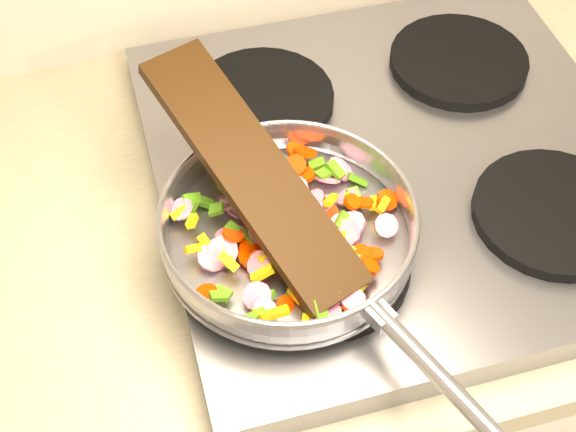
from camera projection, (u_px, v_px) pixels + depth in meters
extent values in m
cube|color=#939399|center=(397.00, 167.00, 1.02)|extent=(0.60, 0.60, 0.04)
cylinder|color=black|center=(325.00, 265.00, 0.89)|extent=(0.19, 0.19, 0.02)
cylinder|color=black|center=(554.00, 213.00, 0.93)|extent=(0.19, 0.19, 0.02)
cylinder|color=black|center=(262.00, 98.00, 1.06)|extent=(0.19, 0.19, 0.02)
cylinder|color=black|center=(459.00, 61.00, 1.10)|extent=(0.19, 0.19, 0.02)
cylinder|color=#9E9EA5|center=(288.00, 238.00, 0.90)|extent=(0.28, 0.28, 0.01)
torus|color=#9E9EA5|center=(288.00, 225.00, 0.88)|extent=(0.32, 0.32, 0.04)
torus|color=#9E9EA5|center=(288.00, 214.00, 0.86)|extent=(0.29, 0.29, 0.01)
cylinder|color=#9E9EA5|center=(438.00, 376.00, 0.75)|extent=(0.09, 0.18, 0.02)
cube|color=#9E9EA5|center=(379.00, 315.00, 0.80)|extent=(0.03, 0.04, 0.02)
cylinder|color=#F73300|center=(285.00, 304.00, 0.83)|extent=(0.03, 0.03, 0.02)
cube|color=yellow|center=(305.00, 258.00, 0.85)|extent=(0.02, 0.02, 0.02)
cube|color=yellow|center=(305.00, 323.00, 0.81)|extent=(0.02, 0.02, 0.01)
cube|color=#4E9115|center=(342.00, 220.00, 0.89)|extent=(0.02, 0.02, 0.02)
cylinder|color=#C31354|center=(328.00, 178.00, 0.94)|extent=(0.04, 0.04, 0.02)
cylinder|color=#F73300|center=(360.00, 254.00, 0.86)|extent=(0.03, 0.03, 0.01)
cylinder|color=#C31354|center=(324.00, 204.00, 0.91)|extent=(0.03, 0.03, 0.02)
cylinder|color=#F73300|center=(246.00, 155.00, 0.95)|extent=(0.04, 0.04, 0.01)
cube|color=#4E9115|center=(296.00, 164.00, 0.94)|extent=(0.02, 0.02, 0.01)
cube|color=yellow|center=(205.00, 242.00, 0.88)|extent=(0.02, 0.02, 0.01)
cube|color=yellow|center=(238.00, 195.00, 0.91)|extent=(0.02, 0.02, 0.02)
cylinder|color=#C31354|center=(360.00, 273.00, 0.85)|extent=(0.04, 0.03, 0.02)
cylinder|color=#C31354|center=(312.00, 203.00, 0.90)|extent=(0.03, 0.03, 0.01)
cylinder|color=#F73300|center=(259.00, 263.00, 0.86)|extent=(0.04, 0.04, 0.02)
cylinder|color=#F73300|center=(305.00, 152.00, 0.95)|extent=(0.04, 0.03, 0.02)
cube|color=yellow|center=(315.00, 310.00, 0.83)|extent=(0.02, 0.01, 0.02)
cylinder|color=#C31354|center=(245.00, 201.00, 0.90)|extent=(0.05, 0.05, 0.02)
cube|color=yellow|center=(228.00, 261.00, 0.84)|extent=(0.02, 0.03, 0.02)
cylinder|color=#C31354|center=(340.00, 264.00, 0.86)|extent=(0.03, 0.03, 0.02)
cylinder|color=#C31354|center=(265.00, 310.00, 0.82)|extent=(0.03, 0.03, 0.01)
cube|color=#4E9115|center=(191.00, 209.00, 0.90)|extent=(0.02, 0.02, 0.02)
cylinder|color=#C31354|center=(297.00, 222.00, 0.88)|extent=(0.03, 0.03, 0.02)
cylinder|color=#F73300|center=(300.00, 242.00, 0.86)|extent=(0.02, 0.02, 0.02)
cube|color=yellow|center=(193.00, 249.00, 0.86)|extent=(0.02, 0.02, 0.02)
cylinder|color=#F73300|center=(233.00, 235.00, 0.87)|extent=(0.03, 0.03, 0.02)
cube|color=#4E9115|center=(267.00, 228.00, 0.87)|extent=(0.03, 0.03, 0.01)
cylinder|color=#F73300|center=(387.00, 200.00, 0.91)|extent=(0.04, 0.03, 0.02)
cube|color=yellow|center=(263.00, 200.00, 0.90)|extent=(0.03, 0.02, 0.02)
cube|color=yellow|center=(261.00, 151.00, 0.95)|extent=(0.02, 0.03, 0.02)
cylinder|color=#F73300|center=(247.00, 258.00, 0.87)|extent=(0.02, 0.02, 0.02)
cube|color=#4E9115|center=(267.00, 296.00, 0.83)|extent=(0.02, 0.02, 0.01)
cube|color=yellow|center=(360.00, 288.00, 0.83)|extent=(0.02, 0.02, 0.01)
cube|color=yellow|center=(267.00, 227.00, 0.90)|extent=(0.03, 0.02, 0.01)
cylinder|color=#F73300|center=(293.00, 216.00, 0.90)|extent=(0.03, 0.03, 0.02)
cube|color=#4E9115|center=(338.00, 229.00, 0.89)|extent=(0.02, 0.02, 0.01)
cylinder|color=#C31354|center=(272.00, 238.00, 0.87)|extent=(0.03, 0.03, 0.02)
cube|color=yellow|center=(297.00, 295.00, 0.83)|extent=(0.02, 0.02, 0.01)
cylinder|color=#C31354|center=(230.00, 234.00, 0.88)|extent=(0.04, 0.04, 0.02)
cylinder|color=#F73300|center=(371.00, 266.00, 0.84)|extent=(0.02, 0.02, 0.02)
cube|color=#4E9115|center=(306.00, 225.00, 0.88)|extent=(0.02, 0.02, 0.02)
cube|color=#4E9115|center=(204.00, 202.00, 0.92)|extent=(0.03, 0.02, 0.01)
cylinder|color=#C31354|center=(328.00, 312.00, 0.81)|extent=(0.03, 0.03, 0.01)
cube|color=#4E9115|center=(225.00, 188.00, 0.91)|extent=(0.02, 0.02, 0.01)
cube|color=#4E9115|center=(258.00, 153.00, 0.95)|extent=(0.02, 0.02, 0.01)
cylinder|color=#C31354|center=(343.00, 226.00, 0.89)|extent=(0.05, 0.05, 0.01)
cylinder|color=#F73300|center=(338.00, 272.00, 0.84)|extent=(0.03, 0.03, 0.02)
cylinder|color=#C31354|center=(260.00, 264.00, 0.85)|extent=(0.03, 0.03, 0.02)
cylinder|color=#C31354|center=(181.00, 209.00, 0.89)|extent=(0.03, 0.03, 0.02)
cube|color=yellow|center=(180.00, 213.00, 0.89)|extent=(0.02, 0.01, 0.02)
cylinder|color=#C31354|center=(259.00, 233.00, 0.88)|extent=(0.03, 0.03, 0.02)
cylinder|color=#F73300|center=(326.00, 214.00, 0.91)|extent=(0.04, 0.03, 0.03)
cube|color=yellow|center=(331.00, 258.00, 0.85)|extent=(0.02, 0.02, 0.01)
cube|color=#4E9115|center=(317.00, 164.00, 0.94)|extent=(0.02, 0.01, 0.01)
cube|color=#4E9115|center=(349.00, 199.00, 0.91)|extent=(0.02, 0.02, 0.01)
cylinder|color=#F73300|center=(268.00, 236.00, 0.87)|extent=(0.04, 0.04, 0.01)
cylinder|color=#C31354|center=(347.00, 233.00, 0.88)|extent=(0.04, 0.04, 0.02)
cube|color=yellow|center=(314.00, 301.00, 0.84)|extent=(0.02, 0.01, 0.02)
cylinder|color=#C31354|center=(235.00, 203.00, 0.91)|extent=(0.05, 0.04, 0.03)
cube|color=#4E9115|center=(324.00, 173.00, 0.93)|extent=(0.02, 0.02, 0.01)
cube|color=#4E9115|center=(357.00, 179.00, 0.94)|extent=(0.02, 0.02, 0.02)
cylinder|color=#F73300|center=(318.00, 204.00, 0.91)|extent=(0.03, 0.03, 0.00)
cylinder|color=#F73300|center=(339.00, 251.00, 0.86)|extent=(0.03, 0.03, 0.02)
cylinder|color=#F73300|center=(373.00, 254.00, 0.86)|extent=(0.03, 0.03, 0.02)
cube|color=#4E9115|center=(222.00, 246.00, 0.87)|extent=(0.02, 0.02, 0.01)
cube|color=#4E9115|center=(218.00, 296.00, 0.82)|extent=(0.02, 0.01, 0.01)
cube|color=yellow|center=(266.00, 165.00, 0.95)|extent=(0.02, 0.01, 0.01)
cube|color=yellow|center=(242.00, 193.00, 0.92)|extent=(0.02, 0.02, 0.01)
cube|color=yellow|center=(231.00, 258.00, 0.86)|extent=(0.02, 0.03, 0.02)
cylinder|color=#C31354|center=(314.00, 198.00, 0.90)|extent=(0.03, 0.03, 0.02)
cylinder|color=#F73300|center=(364.00, 202.00, 0.90)|extent=(0.03, 0.03, 0.01)
cube|color=#4E9115|center=(222.00, 294.00, 0.83)|extent=(0.02, 0.02, 0.01)
cylinder|color=#C31354|center=(307.00, 268.00, 0.86)|extent=(0.04, 0.04, 0.01)
cylinder|color=#F73300|center=(297.00, 150.00, 0.96)|extent=(0.03, 0.04, 0.02)
cube|color=#4E9115|center=(249.00, 237.00, 0.88)|extent=(0.02, 0.02, 0.02)
cube|color=#4E9115|center=(290.00, 189.00, 0.91)|extent=(0.02, 0.02, 0.02)
cylinder|color=#F73300|center=(312.00, 267.00, 0.85)|extent=(0.03, 0.03, 0.01)
cylinder|color=#F73300|center=(272.00, 171.00, 0.95)|extent=(0.03, 0.03, 0.01)
cylinder|color=#C31354|center=(223.00, 251.00, 0.86)|extent=(0.05, 0.04, 0.03)
cube|color=yellow|center=(277.00, 313.00, 0.81)|extent=(0.03, 0.01, 0.01)
cube|color=yellow|center=(331.00, 200.00, 0.90)|extent=(0.02, 0.02, 0.02)
cube|color=#4E9115|center=(352.00, 255.00, 0.87)|extent=(0.02, 0.02, 0.02)
cylinder|color=#C31354|center=(354.00, 300.00, 0.82)|extent=(0.03, 0.03, 0.01)
cube|color=yellow|center=(266.00, 256.00, 0.85)|extent=(0.02, 0.02, 0.01)
cube|color=#4E9115|center=(233.00, 229.00, 0.88)|extent=(0.02, 0.02, 0.01)
cylinder|color=#C31354|center=(301.00, 231.00, 0.88)|extent=(0.05, 0.05, 0.02)
cylinder|color=#F73300|center=(305.00, 175.00, 0.94)|extent=(0.03, 0.03, 0.01)
cube|color=yellow|center=(262.00, 274.00, 0.84)|extent=(0.03, 0.01, 0.02)
cylinder|color=#F73300|center=(351.00, 308.00, 0.82)|extent=(0.02, 0.03, 0.02)
cube|color=#4E9115|center=(331.00, 293.00, 0.82)|extent=(0.02, 0.02, 0.02)
cube|color=yellow|center=(383.00, 205.00, 0.90)|extent=(0.02, 0.02, 0.01)
cube|color=yellow|center=(299.00, 283.00, 0.84)|extent=(0.02, 0.03, 0.01)
cylinder|color=#C31354|center=(330.00, 291.00, 0.83)|extent=(0.04, 0.04, 0.01)
cylinder|color=#C31354|center=(280.00, 166.00, 0.94)|extent=(0.03, 0.03, 0.02)
cube|color=yellow|center=(236.00, 158.00, 0.94)|extent=(0.02, 0.02, 0.01)
cube|color=#4E9115|center=(192.00, 199.00, 0.90)|extent=(0.02, 0.02, 0.02)
cylinder|color=#C31354|center=(296.00, 188.00, 0.91)|extent=(0.04, 0.03, 0.03)
cube|color=yellow|center=(295.00, 201.00, 0.92)|extent=(0.02, 0.01, 0.01)
cylinder|color=#C31354|center=(239.00, 204.00, 0.92)|extent=(0.04, 0.04, 0.03)
cube|color=#4E9115|center=(243.00, 188.00, 0.91)|extent=(0.02, 0.02, 0.01)
cylinder|color=#C31354|center=(268.00, 174.00, 0.95)|extent=(0.04, 0.04, 0.02)
cylinder|color=#F73300|center=(318.00, 272.00, 0.84)|extent=(0.04, 0.03, 0.02)
cylinder|color=#C31354|center=(326.00, 300.00, 0.84)|extent=(0.04, 0.04, 0.02)
cube|color=#4E9115|center=(236.00, 181.00, 0.93)|extent=(0.02, 0.02, 0.01)
cylinder|color=#C31354|center=(230.00, 200.00, 0.92)|extent=(0.03, 0.03, 0.03)
cube|color=#4E9115|center=(292.00, 219.00, 0.90)|extent=(0.02, 0.03, 0.02)
cube|color=yellow|center=(226.00, 173.00, 0.94)|extent=(0.01, 0.03, 0.02)
cylinder|color=#F73300|center=(249.00, 250.00, 0.87)|extent=(0.03, 0.03, 0.02)
cylinder|color=#F73300|center=(206.00, 295.00, 0.83)|extent=(0.03, 0.03, 0.01)
cylinder|color=#C31354|center=(351.00, 224.00, 0.89)|extent=(0.04, 0.05, 0.02)
cube|color=yellow|center=(311.00, 277.00, 0.83)|extent=(0.02, 0.02, 0.01)
cylinder|color=#C31354|center=(329.00, 293.00, 0.84)|extent=(0.03, 0.03, 0.02)
cylinder|color=#F73300|center=(319.00, 291.00, 0.82)|extent=(0.03, 0.03, 0.01)
cube|color=yellow|center=(302.00, 201.00, 0.90)|extent=(0.02, 0.02, 0.01)
cube|color=yellow|center=(211.00, 251.00, 0.88)|extent=(0.02, 0.01, 0.02)
cylinder|color=#C31354|center=(256.00, 163.00, 0.94)|extent=(0.04, 0.04, 0.02)
cylinder|color=#F73300|center=(349.00, 287.00, 0.84)|extent=(0.03, 0.03, 0.02)
cylinder|color=#F73300|center=(305.00, 234.00, 0.88)|extent=(0.04, 0.03, 0.02)
cube|color=#4E9115|center=(292.00, 294.00, 0.84)|extent=(0.02, 0.02, 0.02)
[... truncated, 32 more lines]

